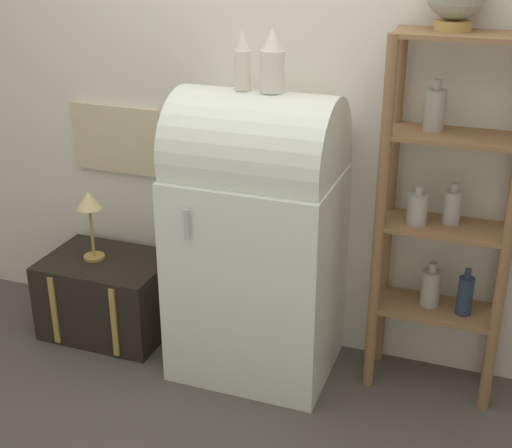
# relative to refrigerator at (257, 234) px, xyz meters

# --- Properties ---
(ground_plane) EXTENTS (12.00, 12.00, 0.00)m
(ground_plane) POSITION_rel_refrigerator_xyz_m (0.00, -0.26, -0.71)
(ground_plane) COLOR #4C4742
(wall_back) EXTENTS (7.00, 0.09, 2.70)m
(wall_back) POSITION_rel_refrigerator_xyz_m (-0.01, 0.32, 0.64)
(wall_back) COLOR silver
(wall_back) RESTS_ON ground_plane
(refrigerator) EXTENTS (0.74, 0.62, 1.38)m
(refrigerator) POSITION_rel_refrigerator_xyz_m (0.00, 0.00, 0.00)
(refrigerator) COLOR silver
(refrigerator) RESTS_ON ground_plane
(suitcase_trunk) EXTENTS (0.64, 0.48, 0.42)m
(suitcase_trunk) POSITION_rel_refrigerator_xyz_m (-0.85, 0.02, -0.50)
(suitcase_trunk) COLOR black
(suitcase_trunk) RESTS_ON ground_plane
(shelf_unit) EXTENTS (0.58, 0.28, 1.65)m
(shelf_unit) POSITION_rel_refrigerator_xyz_m (0.83, 0.13, 0.19)
(shelf_unit) COLOR olive
(shelf_unit) RESTS_ON ground_plane
(vase_left) EXTENTS (0.07, 0.07, 0.26)m
(vase_left) POSITION_rel_refrigerator_xyz_m (-0.06, -0.00, 0.79)
(vase_left) COLOR silver
(vase_left) RESTS_ON refrigerator
(vase_center) EXTENTS (0.10, 0.10, 0.27)m
(vase_center) POSITION_rel_refrigerator_xyz_m (0.07, 0.00, 0.80)
(vase_center) COLOR silver
(vase_center) RESTS_ON refrigerator
(desk_lamp) EXTENTS (0.13, 0.13, 0.37)m
(desk_lamp) POSITION_rel_refrigerator_xyz_m (-0.92, 0.02, -0.00)
(desk_lamp) COLOR #AD8942
(desk_lamp) RESTS_ON suitcase_trunk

